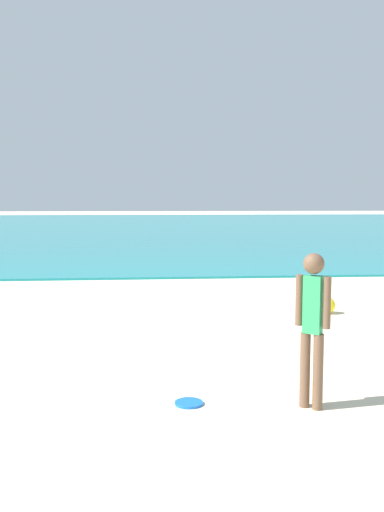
# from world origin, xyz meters

# --- Properties ---
(water) EXTENTS (160.00, 60.00, 0.06)m
(water) POSITION_xyz_m (0.00, 44.90, 0.03)
(water) COLOR teal
(water) RESTS_ON ground
(person_standing) EXTENTS (0.30, 0.24, 1.54)m
(person_standing) POSITION_xyz_m (1.26, 5.85, 0.88)
(person_standing) COLOR brown
(person_standing) RESTS_ON ground
(frisbee) EXTENTS (0.29, 0.29, 0.03)m
(frisbee) POSITION_xyz_m (0.06, 6.05, 0.01)
(frisbee) COLOR blue
(frisbee) RESTS_ON ground
(beach_ball) EXTENTS (0.30, 0.30, 0.30)m
(beach_ball) POSITION_xyz_m (2.92, 10.32, 0.15)
(beach_ball) COLOR yellow
(beach_ball) RESTS_ON ground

